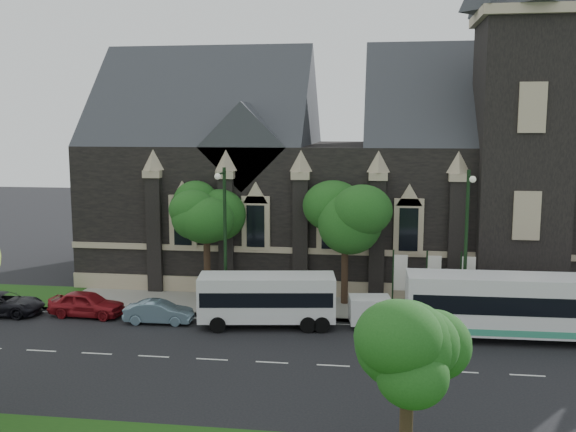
% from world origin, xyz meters
% --- Properties ---
extents(ground, '(160.00, 160.00, 0.00)m').
position_xyz_m(ground, '(0.00, 0.00, 0.00)').
color(ground, black).
rests_on(ground, ground).
extents(sidewalk, '(80.00, 5.00, 0.15)m').
position_xyz_m(sidewalk, '(0.00, 9.50, 0.07)').
color(sidewalk, gray).
rests_on(sidewalk, ground).
extents(museum, '(40.00, 17.70, 29.90)m').
position_xyz_m(museum, '(5.12, 18.78, 8.17)').
color(museum, black).
rests_on(museum, ground).
extents(tree_park_east, '(3.40, 3.40, 6.28)m').
position_xyz_m(tree_park_east, '(6.18, -9.32, 4.62)').
color(tree_park_east, black).
rests_on(tree_park_east, ground).
extents(tree_walk_right, '(4.08, 4.08, 7.80)m').
position_xyz_m(tree_walk_right, '(3.21, 10.71, 5.82)').
color(tree_walk_right, black).
rests_on(tree_walk_right, ground).
extents(tree_walk_left, '(3.91, 3.91, 7.64)m').
position_xyz_m(tree_walk_left, '(-5.80, 10.70, 5.73)').
color(tree_walk_left, black).
rests_on(tree_walk_left, ground).
extents(street_lamp_near, '(0.36, 1.88, 9.00)m').
position_xyz_m(street_lamp_near, '(10.00, 7.09, 5.11)').
color(street_lamp_near, black).
rests_on(street_lamp_near, ground).
extents(street_lamp_mid, '(0.36, 1.88, 9.00)m').
position_xyz_m(street_lamp_mid, '(-4.00, 7.09, 5.11)').
color(street_lamp_mid, black).
rests_on(street_lamp_mid, ground).
extents(banner_flag_left, '(0.90, 0.10, 4.00)m').
position_xyz_m(banner_flag_left, '(6.29, 9.00, 2.38)').
color(banner_flag_left, black).
rests_on(banner_flag_left, ground).
extents(banner_flag_center, '(0.90, 0.10, 4.00)m').
position_xyz_m(banner_flag_center, '(8.29, 9.00, 2.38)').
color(banner_flag_center, black).
rests_on(banner_flag_center, ground).
extents(banner_flag_right, '(0.90, 0.10, 4.00)m').
position_xyz_m(banner_flag_right, '(10.29, 9.00, 2.38)').
color(banner_flag_right, black).
rests_on(banner_flag_right, ground).
extents(tour_coach, '(12.17, 3.01, 3.53)m').
position_xyz_m(tour_coach, '(12.72, 5.05, 1.92)').
color(tour_coach, silver).
rests_on(tour_coach, ground).
extents(shuttle_bus, '(8.00, 3.61, 2.99)m').
position_xyz_m(shuttle_bus, '(-1.18, 5.62, 1.72)').
color(shuttle_bus, silver).
rests_on(shuttle_bus, ground).
extents(box_trailer, '(3.40, 2.01, 1.77)m').
position_xyz_m(box_trailer, '(4.66, 6.20, 1.01)').
color(box_trailer, silver).
rests_on(box_trailer, ground).
extents(sedan, '(4.04, 1.56, 1.31)m').
position_xyz_m(sedan, '(-7.56, 5.33, 0.66)').
color(sedan, slate).
rests_on(sedan, ground).
extents(car_far_red, '(4.63, 2.09, 1.54)m').
position_xyz_m(car_far_red, '(-12.32, 6.02, 0.77)').
color(car_far_red, maroon).
rests_on(car_far_red, ground).
extents(car_far_black, '(4.96, 2.44, 1.36)m').
position_xyz_m(car_far_black, '(-17.52, 5.65, 0.68)').
color(car_far_black, black).
rests_on(car_far_black, ground).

